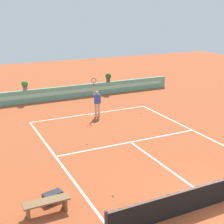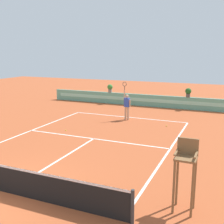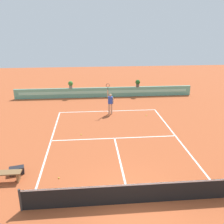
{
  "view_description": "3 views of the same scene",
  "coord_description": "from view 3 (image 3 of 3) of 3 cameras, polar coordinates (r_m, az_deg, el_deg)",
  "views": [
    {
      "loc": [
        -7.91,
        -7.63,
        6.73
      ],
      "look_at": [
        0.05,
        8.78,
        1.0
      ],
      "focal_mm": 52.5,
      "sensor_mm": 36.0,
      "label": 1
    },
    {
      "loc": [
        6.6,
        -6.5,
        4.56
      ],
      "look_at": [
        0.05,
        8.78,
        1.0
      ],
      "focal_mm": 45.25,
      "sensor_mm": 36.0,
      "label": 2
    },
    {
      "loc": [
        -1.56,
        -8.56,
        7.08
      ],
      "look_at": [
        0.05,
        8.78,
        1.0
      ],
      "focal_mm": 40.4,
      "sensor_mm": 36.0,
      "label": 3
    }
  ],
  "objects": [
    {
      "name": "gear_bag",
      "position": [
        13.76,
        -20.75,
        -12.25
      ],
      "size": [
        0.76,
        0.51,
        0.36
      ],
      "primitive_type": "cube",
      "rotation": [
        0.0,
        0.0,
        0.23
      ],
      "color": "black",
      "rests_on": "ground"
    },
    {
      "name": "potted_plant_right",
      "position": [
        26.06,
        5.84,
        6.59
      ],
      "size": [
        0.48,
        0.48,
        0.72
      ],
      "color": "#514C47",
      "rests_on": "back_wall_barrier"
    },
    {
      "name": "ground_plane",
      "position": [
        16.26,
        0.72,
        -6.56
      ],
      "size": [
        60.0,
        60.0,
        0.0
      ],
      "primitive_type": "plane",
      "color": "#A84C28"
    },
    {
      "name": "tennis_player",
      "position": [
        20.68,
        -0.4,
        2.3
      ],
      "size": [
        0.61,
        0.28,
        2.58
      ],
      "color": "tan",
      "rests_on": "ground"
    },
    {
      "name": "court_lines",
      "position": [
        16.91,
        0.46,
        -5.49
      ],
      "size": [
        8.32,
        11.94,
        0.01
      ],
      "color": "white",
      "rests_on": "ground"
    },
    {
      "name": "tennis_ball_mid_court",
      "position": [
        12.88,
        -11.94,
        -14.4
      ],
      "size": [
        0.07,
        0.07,
        0.07
      ],
      "primitive_type": "sphere",
      "color": "#CCE033",
      "rests_on": "ground"
    },
    {
      "name": "back_wall_barrier",
      "position": [
        25.85,
        -1.69,
        4.5
      ],
      "size": [
        18.0,
        0.21,
        1.0
      ],
      "color": "#60A88E",
      "rests_on": "ground"
    },
    {
      "name": "tennis_ball_by_sideline",
      "position": [
        17.2,
        -7.0,
        -5.08
      ],
      "size": [
        0.07,
        0.07,
        0.07
      ],
      "primitive_type": "sphere",
      "color": "#CCE033",
      "rests_on": "ground"
    },
    {
      "name": "bench_courtside",
      "position": [
        13.25,
        -23.25,
        -12.9
      ],
      "size": [
        1.6,
        0.44,
        0.51
      ],
      "color": "brown",
      "rests_on": "ground"
    },
    {
      "name": "net",
      "position": [
        10.9,
        4.19,
        -17.87
      ],
      "size": [
        8.92,
        0.1,
        1.0
      ],
      "color": "#333333",
      "rests_on": "ground"
    },
    {
      "name": "potted_plant_left",
      "position": [
        25.65,
        -9.35,
        6.23
      ],
      "size": [
        0.48,
        0.48,
        0.72
      ],
      "color": "gray",
      "rests_on": "back_wall_barrier"
    },
    {
      "name": "tennis_ball_near_baseline",
      "position": [
        20.79,
        7.75,
        -0.75
      ],
      "size": [
        0.07,
        0.07,
        0.07
      ],
      "primitive_type": "sphere",
      "color": "#CCE033",
      "rests_on": "ground"
    }
  ]
}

